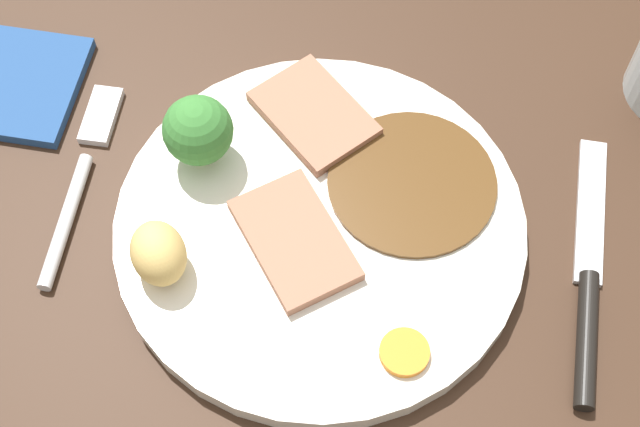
{
  "coord_description": "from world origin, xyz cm",
  "views": [
    {
      "loc": [
        1.06,
        -27.91,
        54.6
      ],
      "look_at": [
        -3.99,
        -0.89,
        6.0
      ],
      "focal_mm": 51.72,
      "sensor_mm": 36.0,
      "label": 1
    }
  ],
  "objects_px": {
    "meat_slice_main": "(314,114)",
    "carrot_coin_front": "(404,352)",
    "broccoli_floret": "(198,131)",
    "dinner_plate": "(320,227)",
    "knife": "(588,289)",
    "meat_slice_under": "(295,240)",
    "fork": "(81,175)",
    "roast_potato_left": "(158,253)"
  },
  "relations": [
    {
      "from": "meat_slice_main",
      "to": "fork",
      "type": "xyz_separation_m",
      "value": [
        -0.14,
        -0.07,
        -0.01
      ]
    },
    {
      "from": "roast_potato_left",
      "to": "carrot_coin_front",
      "type": "bearing_deg",
      "value": -10.69
    },
    {
      "from": "carrot_coin_front",
      "to": "broccoli_floret",
      "type": "distance_m",
      "value": 0.18
    },
    {
      "from": "meat_slice_main",
      "to": "carrot_coin_front",
      "type": "bearing_deg",
      "value": -61.88
    },
    {
      "from": "broccoli_floret",
      "to": "meat_slice_main",
      "type": "bearing_deg",
      "value": 33.48
    },
    {
      "from": "roast_potato_left",
      "to": "knife",
      "type": "bearing_deg",
      "value": 8.26
    },
    {
      "from": "dinner_plate",
      "to": "meat_slice_main",
      "type": "distance_m",
      "value": 0.08
    },
    {
      "from": "carrot_coin_front",
      "to": "broccoli_floret",
      "type": "relative_size",
      "value": 0.57
    },
    {
      "from": "dinner_plate",
      "to": "meat_slice_under",
      "type": "height_order",
      "value": "meat_slice_under"
    },
    {
      "from": "fork",
      "to": "knife",
      "type": "relative_size",
      "value": 0.83
    },
    {
      "from": "carrot_coin_front",
      "to": "knife",
      "type": "distance_m",
      "value": 0.12
    },
    {
      "from": "fork",
      "to": "knife",
      "type": "xyz_separation_m",
      "value": [
        0.33,
        -0.02,
        0.0
      ]
    },
    {
      "from": "dinner_plate",
      "to": "meat_slice_under",
      "type": "bearing_deg",
      "value": -125.24
    },
    {
      "from": "dinner_plate",
      "to": "roast_potato_left",
      "type": "bearing_deg",
      "value": -151.23
    },
    {
      "from": "dinner_plate",
      "to": "meat_slice_main",
      "type": "bearing_deg",
      "value": 103.55
    },
    {
      "from": "meat_slice_main",
      "to": "roast_potato_left",
      "type": "bearing_deg",
      "value": -118.98
    },
    {
      "from": "meat_slice_under",
      "to": "fork",
      "type": "relative_size",
      "value": 0.54
    },
    {
      "from": "meat_slice_main",
      "to": "roast_potato_left",
      "type": "xyz_separation_m",
      "value": [
        -0.07,
        -0.12,
        0.01
      ]
    },
    {
      "from": "broccoli_floret",
      "to": "carrot_coin_front",
      "type": "bearing_deg",
      "value": -36.96
    },
    {
      "from": "meat_slice_main",
      "to": "dinner_plate",
      "type": "bearing_deg",
      "value": -76.45
    },
    {
      "from": "carrot_coin_front",
      "to": "roast_potato_left",
      "type": "bearing_deg",
      "value": 169.31
    },
    {
      "from": "meat_slice_under",
      "to": "fork",
      "type": "xyz_separation_m",
      "value": [
        -0.15,
        0.03,
        -0.01
      ]
    },
    {
      "from": "dinner_plate",
      "to": "knife",
      "type": "xyz_separation_m",
      "value": [
        0.17,
        -0.01,
        -0.0
      ]
    },
    {
      "from": "dinner_plate",
      "to": "knife",
      "type": "relative_size",
      "value": 1.38
    },
    {
      "from": "dinner_plate",
      "to": "roast_potato_left",
      "type": "relative_size",
      "value": 6.27
    },
    {
      "from": "meat_slice_main",
      "to": "broccoli_floret",
      "type": "xyz_separation_m",
      "value": [
        -0.06,
        -0.04,
        0.02
      ]
    },
    {
      "from": "roast_potato_left",
      "to": "broccoli_floret",
      "type": "height_order",
      "value": "broccoli_floret"
    },
    {
      "from": "carrot_coin_front",
      "to": "broccoli_floret",
      "type": "height_order",
      "value": "broccoli_floret"
    },
    {
      "from": "meat_slice_main",
      "to": "carrot_coin_front",
      "type": "xyz_separation_m",
      "value": [
        0.08,
        -0.15,
        -0.0
      ]
    },
    {
      "from": "meat_slice_under",
      "to": "knife",
      "type": "height_order",
      "value": "meat_slice_under"
    },
    {
      "from": "fork",
      "to": "meat_slice_under",
      "type": "bearing_deg",
      "value": -102.9
    },
    {
      "from": "meat_slice_under",
      "to": "roast_potato_left",
      "type": "height_order",
      "value": "roast_potato_left"
    },
    {
      "from": "roast_potato_left",
      "to": "knife",
      "type": "xyz_separation_m",
      "value": [
        0.25,
        0.04,
        -0.03
      ]
    },
    {
      "from": "dinner_plate",
      "to": "broccoli_floret",
      "type": "relative_size",
      "value": 5.02
    },
    {
      "from": "dinner_plate",
      "to": "broccoli_floret",
      "type": "bearing_deg",
      "value": 157.92
    },
    {
      "from": "knife",
      "to": "meat_slice_under",
      "type": "bearing_deg",
      "value": 91.77
    },
    {
      "from": "dinner_plate",
      "to": "meat_slice_under",
      "type": "xyz_separation_m",
      "value": [
        -0.01,
        -0.02,
        0.01
      ]
    },
    {
      "from": "dinner_plate",
      "to": "fork",
      "type": "height_order",
      "value": "dinner_plate"
    },
    {
      "from": "meat_slice_main",
      "to": "carrot_coin_front",
      "type": "distance_m",
      "value": 0.17
    },
    {
      "from": "fork",
      "to": "knife",
      "type": "height_order",
      "value": "knife"
    },
    {
      "from": "meat_slice_under",
      "to": "knife",
      "type": "bearing_deg",
      "value": 2.09
    },
    {
      "from": "broccoli_floret",
      "to": "knife",
      "type": "bearing_deg",
      "value": -10.12
    }
  ]
}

